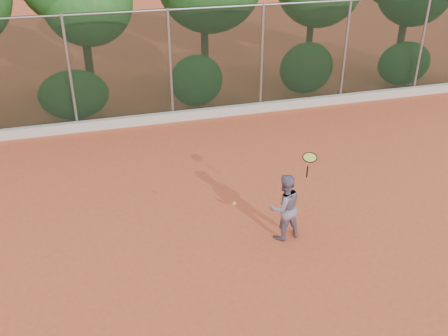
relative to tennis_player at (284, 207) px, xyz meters
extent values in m
plane|color=#CA522F|center=(-0.98, 0.04, -0.73)|extent=(80.00, 80.00, 0.00)
cube|color=beige|center=(-0.98, 6.86, -0.58)|extent=(24.00, 0.20, 0.30)
imported|color=slate|center=(0.00, 0.00, 0.00)|extent=(0.78, 0.65, 1.46)
cube|color=black|center=(-0.98, 7.04, 1.02)|extent=(24.00, 0.01, 3.50)
cylinder|color=gray|center=(-0.98, 7.04, 2.72)|extent=(24.00, 0.06, 0.06)
cylinder|color=gray|center=(-3.98, 7.04, 1.02)|extent=(0.09, 0.09, 3.50)
cylinder|color=gray|center=(-0.98, 7.04, 1.02)|extent=(0.09, 0.09, 3.50)
cylinder|color=gray|center=(2.02, 7.04, 1.02)|extent=(0.09, 0.09, 3.50)
cylinder|color=gray|center=(5.02, 7.04, 1.02)|extent=(0.09, 0.09, 3.50)
cylinder|color=gray|center=(8.02, 7.04, 1.02)|extent=(0.09, 0.09, 3.50)
cylinder|color=#3C2917|center=(-3.38, 9.34, 0.47)|extent=(0.28, 0.28, 2.40)
ellipsoid|color=#245E20|center=(-3.18, 9.24, 2.67)|extent=(2.90, 2.40, 2.80)
cylinder|color=#48331B|center=(0.62, 9.04, 0.77)|extent=(0.26, 0.26, 3.00)
cylinder|color=#422B19|center=(4.72, 9.24, 0.62)|extent=(0.24, 0.24, 2.70)
cylinder|color=#422E19|center=(8.42, 8.84, 0.52)|extent=(0.28, 0.28, 2.50)
ellipsoid|color=#366E29|center=(-3.98, 7.84, 0.12)|extent=(2.20, 1.16, 1.60)
ellipsoid|color=#32752C|center=(0.02, 7.84, 0.22)|extent=(1.80, 1.04, 1.76)
ellipsoid|color=#316325|center=(4.02, 7.84, 0.32)|extent=(2.00, 1.10, 1.84)
ellipsoid|color=#2D6627|center=(8.02, 7.84, 0.17)|extent=(2.16, 1.12, 1.64)
cylinder|color=black|center=(0.46, 0.03, 0.74)|extent=(0.08, 0.12, 0.30)
torus|color=black|center=(0.46, -0.03, 1.09)|extent=(0.39, 0.38, 0.11)
cylinder|color=#CEDF41|center=(0.46, -0.03, 1.09)|extent=(0.33, 0.32, 0.08)
sphere|color=#B2D02F|center=(-1.26, -0.59, 0.66)|extent=(0.07, 0.07, 0.07)
camera|label=1|loc=(-3.57, -7.93, 5.48)|focal=40.00mm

